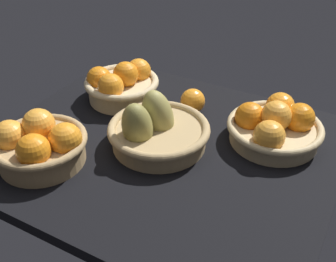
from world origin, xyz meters
TOP-DOWN VIEW (x-y plane):
  - market_tray at (0.00, 0.00)cm, footprint 84.00×72.00cm
  - basket_near_left at (-23.19, -15.64)cm, footprint 23.99×23.99cm
  - basket_near_right at (22.33, -14.63)cm, footprint 21.63×21.63cm
  - basket_center_pears at (1.82, 0.44)cm, footprint 25.41×25.41cm
  - basket_far_right at (22.02, 19.35)cm, footprint 22.14×22.14cm
  - loose_orange_front_gap at (0.83, -18.20)cm, footprint 6.90×6.90cm

SIDE VIEW (x-z plane):
  - market_tray at x=0.00cm, z-range 0.00..3.00cm
  - loose_orange_front_gap at x=0.83cm, z-range 3.00..9.90cm
  - basket_center_pears at x=1.82cm, z-range -0.40..14.90cm
  - basket_near_left at x=-23.19cm, z-range 1.64..12.96cm
  - basket_near_right at x=22.33cm, z-range 1.88..13.71cm
  - basket_far_right at x=22.02cm, z-range 1.86..14.25cm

